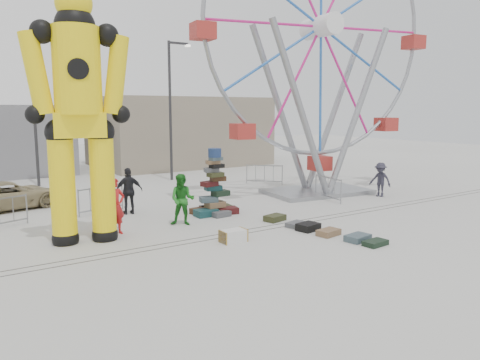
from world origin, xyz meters
TOP-DOWN VIEW (x-y plane):
  - ground at (0.00, 0.00)m, footprint 90.00×90.00m
  - track_line_near at (0.00, 0.60)m, footprint 40.00×0.04m
  - track_line_far at (0.00, 1.00)m, footprint 40.00×0.04m
  - building_right at (7.00, 20.00)m, footprint 12.00×8.00m
  - lamp_post_right at (3.09, 13.00)m, footprint 1.41×0.25m
  - lamp_post_left at (-3.91, 15.00)m, footprint 1.41×0.25m
  - suitcase_tower at (0.47, 3.76)m, footprint 1.85×1.64m
  - crash_test_dummy at (-4.94, 2.60)m, footprint 3.20×1.40m
  - ferris_wheel at (7.07, 4.91)m, footprint 12.14×3.61m
  - steamer_trunk at (-1.05, 0.00)m, footprint 0.83×0.49m
  - row_case_0 at (1.76, 1.48)m, footprint 0.88×0.67m
  - row_case_1 at (1.84, 0.36)m, footprint 0.81×0.62m
  - row_case_2 at (1.85, -0.27)m, footprint 0.83×0.69m
  - row_case_3 at (1.98, -1.13)m, footprint 0.85×0.61m
  - row_case_4 at (2.28, -2.13)m, footprint 0.89×0.65m
  - row_case_5 at (2.36, -2.77)m, footprint 0.82×0.51m
  - barricade_dummy_c at (-3.23, 6.42)m, footprint 1.95×0.63m
  - barricade_wheel_front at (6.26, 3.31)m, footprint 0.43×1.99m
  - barricade_wheel_back at (6.61, 8.67)m, footprint 1.45×1.52m
  - pedestrian_red at (-3.83, 2.94)m, footprint 0.77×0.58m
  - pedestrian_green at (-1.40, 2.84)m, footprint 1.15×1.11m
  - pedestrian_black at (-2.35, 5.63)m, footprint 1.14×0.59m
  - pedestrian_grey at (8.98, 2.60)m, footprint 0.85×1.18m
  - parked_suv at (-6.21, 9.30)m, footprint 4.54×2.79m

SIDE VIEW (x-z plane):
  - ground at x=0.00m, z-range 0.00..0.00m
  - track_line_near at x=0.00m, z-range 0.00..0.01m
  - track_line_far at x=0.00m, z-range 0.00..0.01m
  - row_case_5 at x=2.36m, z-range 0.00..0.16m
  - row_case_1 at x=1.84m, z-range 0.00..0.17m
  - row_case_3 at x=1.98m, z-range 0.00..0.20m
  - row_case_4 at x=2.28m, z-range 0.00..0.21m
  - row_case_0 at x=1.76m, z-range 0.00..0.22m
  - row_case_2 at x=1.85m, z-range 0.00..0.26m
  - steamer_trunk at x=-1.05m, z-range 0.00..0.38m
  - barricade_dummy_c at x=-3.23m, z-range 0.00..1.10m
  - barricade_wheel_front at x=6.26m, z-range 0.00..1.10m
  - barricade_wheel_back at x=6.61m, z-range 0.00..1.10m
  - parked_suv at x=-6.21m, z-range 0.00..1.17m
  - suitcase_tower at x=0.47m, z-range -0.58..2.05m
  - pedestrian_grey at x=8.98m, z-range 0.00..1.64m
  - pedestrian_black at x=-2.35m, z-range 0.00..1.86m
  - pedestrian_green at x=-1.40m, z-range 0.00..1.86m
  - pedestrian_red at x=-3.83m, z-range 0.00..1.92m
  - building_right at x=7.00m, z-range 0.00..5.00m
  - crash_test_dummy at x=-4.94m, z-range 0.22..8.24m
  - lamp_post_right at x=3.09m, z-range 0.48..8.48m
  - lamp_post_left at x=-3.91m, z-range 0.48..8.48m
  - ferris_wheel at x=7.07m, z-range -0.11..14.06m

